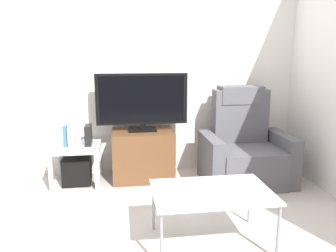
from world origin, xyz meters
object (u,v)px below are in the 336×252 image
(tv_stand, at_px, (143,155))
(book_middle, at_px, (70,137))
(subwoofer_box, at_px, (77,170))
(book_leftmost, at_px, (65,136))
(side_table, at_px, (76,151))
(cell_phone, at_px, (216,188))
(book_rightmost, at_px, (74,139))
(game_console, at_px, (88,135))
(coffee_table, at_px, (212,194))
(television, at_px, (142,101))
(recliner_armchair, at_px, (245,149))

(tv_stand, height_order, book_middle, book_middle)
(tv_stand, xyz_separation_m, subwoofer_box, (-0.76, -0.04, -0.14))
(tv_stand, relative_size, book_leftmost, 3.04)
(side_table, xyz_separation_m, cell_phone, (1.22, -1.40, 0.07))
(book_leftmost, distance_m, book_rightmost, 0.09)
(game_console, bearing_deg, coffee_table, -54.18)
(side_table, relative_size, coffee_table, 0.60)
(book_middle, bearing_deg, coffee_table, -48.83)
(television, distance_m, book_middle, 0.89)
(tv_stand, relative_size, cell_phone, 4.69)
(tv_stand, distance_m, recliner_armchair, 1.18)
(book_rightmost, relative_size, coffee_table, 0.19)
(book_leftmost, bearing_deg, game_console, 6.98)
(side_table, distance_m, book_leftmost, 0.21)
(side_table, distance_m, coffee_table, 1.85)
(side_table, xyz_separation_m, game_console, (0.14, 0.01, 0.18))
(television, height_order, game_console, television)
(book_rightmost, bearing_deg, subwoofer_box, 58.59)
(television, bearing_deg, game_console, -175.80)
(book_leftmost, distance_m, book_middle, 0.05)
(book_leftmost, distance_m, game_console, 0.25)
(television, bearing_deg, tv_stand, -90.00)
(television, xyz_separation_m, book_rightmost, (-0.77, -0.07, -0.40))
(coffee_table, relative_size, cell_phone, 6.00)
(television, relative_size, side_table, 1.93)
(book_middle, xyz_separation_m, cell_phone, (1.26, -1.38, -0.11))
(book_rightmost, bearing_deg, cell_phone, -48.35)
(game_console, xyz_separation_m, coffee_table, (1.03, -1.43, -0.15))
(recliner_armchair, height_order, side_table, recliner_armchair)
(book_leftmost, bearing_deg, subwoofer_box, 11.31)
(book_rightmost, xyz_separation_m, cell_phone, (1.23, -1.38, -0.08))
(television, relative_size, subwoofer_box, 3.42)
(television, height_order, book_leftmost, television)
(television, relative_size, book_middle, 4.81)
(recliner_armchair, bearing_deg, cell_phone, -122.12)
(game_console, bearing_deg, cell_phone, -52.79)
(game_console, bearing_deg, book_rightmost, -169.20)
(tv_stand, bearing_deg, book_leftmost, -176.26)
(television, distance_m, subwoofer_box, 1.08)
(recliner_armchair, height_order, book_rightmost, recliner_armchair)
(subwoofer_box, distance_m, book_leftmost, 0.42)
(book_leftmost, bearing_deg, television, 5.00)
(subwoofer_box, xyz_separation_m, book_middle, (-0.05, -0.02, 0.40))
(subwoofer_box, relative_size, book_leftmost, 1.32)
(tv_stand, height_order, book_leftmost, book_leftmost)
(tv_stand, xyz_separation_m, recliner_armchair, (1.15, -0.23, 0.08))
(television, distance_m, coffee_table, 1.62)
(tv_stand, height_order, cell_phone, tv_stand)
(side_table, bearing_deg, recliner_armchair, -5.66)
(book_rightmost, bearing_deg, tv_stand, 4.16)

